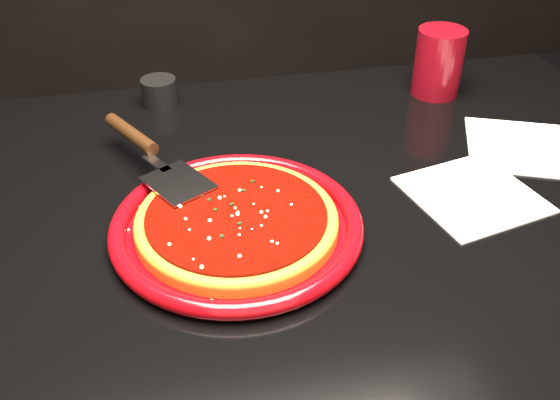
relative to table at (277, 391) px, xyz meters
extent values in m
cube|color=black|center=(0.00, 0.00, 0.00)|extent=(1.20, 0.80, 0.75)
cylinder|color=maroon|center=(-0.06, -0.04, 0.39)|extent=(0.32, 0.32, 0.02)
cylinder|color=#91651A|center=(-0.06, -0.04, 0.39)|extent=(0.25, 0.25, 0.01)
torus|color=#91651A|center=(-0.06, -0.04, 0.40)|extent=(0.25, 0.25, 0.02)
cylinder|color=#6C0802|center=(-0.06, -0.04, 0.40)|extent=(0.23, 0.23, 0.01)
cylinder|color=maroon|center=(0.34, 0.28, 0.43)|extent=(0.10, 0.10, 0.11)
cube|color=white|center=(0.26, -0.02, 0.38)|extent=(0.19, 0.19, 0.00)
cube|color=white|center=(0.38, 0.08, 0.38)|extent=(0.19, 0.20, 0.00)
cylinder|color=black|center=(-0.13, 0.33, 0.40)|extent=(0.08, 0.08, 0.04)
camera|label=1|loc=(-0.13, -0.64, 0.86)|focal=40.00mm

